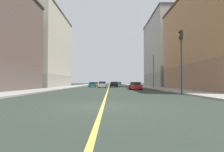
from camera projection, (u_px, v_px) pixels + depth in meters
ground_plane at (103, 106)px, 9.57m from camera, size 400.00×400.00×0.00m
sidewalk_left at (140, 86)px, 58.64m from camera, size 3.98×168.00×0.15m
sidewalk_right at (78, 86)px, 58.46m from camera, size 3.98×168.00×0.15m
lane_center_stripe at (109, 86)px, 58.54m from camera, size 0.16×154.00×0.01m
building_left_near at (214, 40)px, 27.97m from camera, size 9.34×22.56×15.34m
building_left_mid at (166, 52)px, 52.00m from camera, size 9.34×20.84×19.68m
building_right_midblock at (45, 50)px, 46.34m from camera, size 9.34×21.59×19.02m
traffic_light_left_near at (181, 53)px, 18.08m from camera, size 0.40×0.32×6.41m
street_lamp_left_near at (153, 67)px, 34.05m from camera, size 0.36×0.36×6.49m
car_silver at (102, 85)px, 42.55m from camera, size 1.89×4.10×1.40m
car_green at (119, 84)px, 76.65m from camera, size 1.84×4.09×1.24m
car_teal at (93, 85)px, 45.99m from camera, size 1.97×4.25×1.23m
car_orange at (96, 84)px, 61.10m from camera, size 1.85×4.00×1.26m
car_black at (114, 85)px, 44.48m from camera, size 1.99×4.35×1.36m
car_red at (135, 86)px, 30.42m from camera, size 1.84×4.17×1.28m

